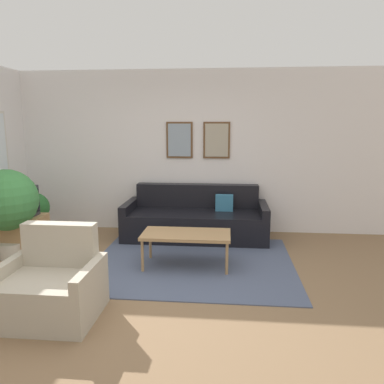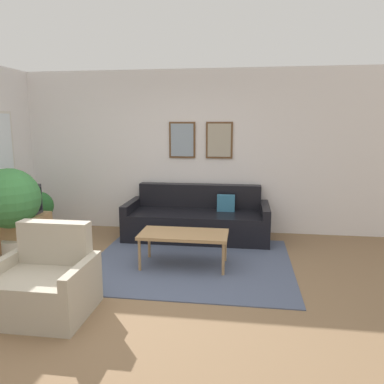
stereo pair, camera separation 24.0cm
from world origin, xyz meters
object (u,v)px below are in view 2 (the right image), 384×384
(coffee_table, at_px, (184,236))
(potted_plant_tall, at_px, (10,200))
(couch, at_px, (197,220))
(armchair, at_px, (44,285))
(tv, at_px, (18,199))

(coffee_table, relative_size, potted_plant_tall, 0.92)
(couch, distance_m, armchair, 2.88)
(couch, bearing_deg, coffee_table, -90.63)
(armchair, relative_size, potted_plant_tall, 0.75)
(couch, height_order, potted_plant_tall, potted_plant_tall)
(potted_plant_tall, bearing_deg, coffee_table, -2.48)
(couch, distance_m, coffee_table, 1.28)
(coffee_table, relative_size, armchair, 1.22)
(potted_plant_tall, bearing_deg, armchair, -48.52)
(coffee_table, bearing_deg, armchair, -130.16)
(coffee_table, xyz_separation_m, tv, (-2.45, 0.31, 0.34))
(tv, relative_size, potted_plant_tall, 0.49)
(couch, relative_size, coffee_table, 2.02)
(couch, relative_size, armchair, 2.47)
(coffee_table, distance_m, armchair, 1.79)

